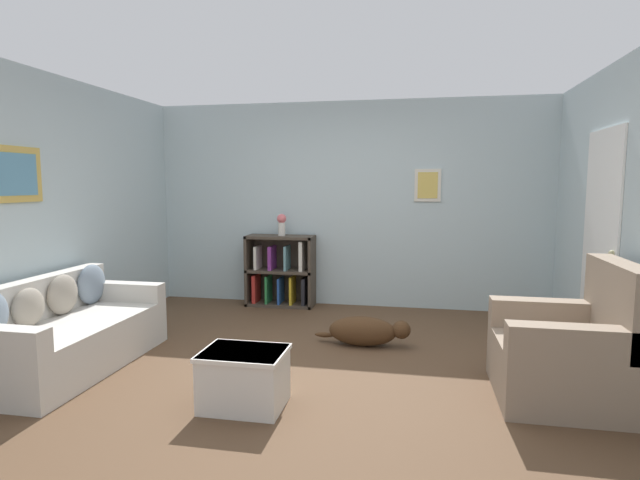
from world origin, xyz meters
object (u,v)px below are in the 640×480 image
(dog, at_px, (366,331))
(bookshelf, at_px, (281,272))
(couch, at_px, (65,333))
(coffee_table, at_px, (244,377))
(recliner_chair, at_px, (571,352))
(vase, at_px, (282,223))

(dog, bearing_deg, bookshelf, 131.04)
(bookshelf, distance_m, dog, 1.92)
(couch, bearing_deg, coffee_table, -13.81)
(recliner_chair, distance_m, dog, 1.84)
(coffee_table, relative_size, dog, 0.62)
(recliner_chair, height_order, coffee_table, recliner_chair)
(bookshelf, bearing_deg, coffee_table, -79.61)
(recliner_chair, distance_m, coffee_table, 2.37)
(bookshelf, xyz_separation_m, dog, (1.25, -1.43, -0.29))
(couch, relative_size, dog, 1.84)
(bookshelf, bearing_deg, dog, -48.96)
(couch, distance_m, coffee_table, 1.82)
(coffee_table, xyz_separation_m, vase, (-0.52, 2.90, 0.85))
(vase, bearing_deg, recliner_chair, -39.60)
(couch, distance_m, recliner_chair, 4.07)
(dog, relative_size, vase, 3.39)
(coffee_table, height_order, dog, coffee_table)
(bookshelf, relative_size, vase, 3.28)
(couch, relative_size, coffee_table, 2.96)
(bookshelf, relative_size, dog, 0.97)
(recliner_chair, height_order, vase, vase)
(coffee_table, distance_m, vase, 3.07)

